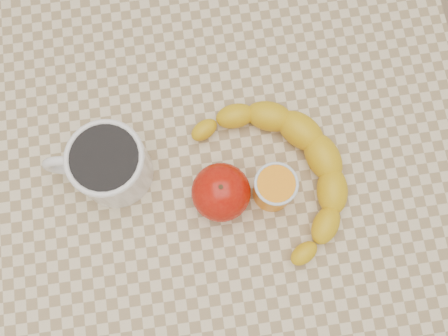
{
  "coord_description": "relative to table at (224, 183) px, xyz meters",
  "views": [
    {
      "loc": [
        -0.03,
        -0.17,
        1.49
      ],
      "look_at": [
        0.0,
        0.0,
        0.77
      ],
      "focal_mm": 40.0,
      "sensor_mm": 36.0,
      "label": 1
    }
  ],
  "objects": [
    {
      "name": "orange_juice_glass",
      "position": [
        0.07,
        -0.04,
        0.12
      ],
      "size": [
        0.06,
        0.06,
        0.07
      ],
      "color": "orange",
      "rests_on": "table"
    },
    {
      "name": "coffee_mug",
      "position": [
        -0.16,
        0.02,
        0.14
      ],
      "size": [
        0.16,
        0.12,
        0.09
      ],
      "color": "white",
      "rests_on": "table"
    },
    {
      "name": "banana",
      "position": [
        0.08,
        -0.02,
        0.11
      ],
      "size": [
        0.42,
        0.45,
        0.05
      ],
      "primitive_type": null,
      "rotation": [
        0.0,
        0.0,
        0.34
      ],
      "color": "yellow",
      "rests_on": "table"
    },
    {
      "name": "table",
      "position": [
        0.0,
        0.0,
        0.0
      ],
      "size": [
        0.8,
        0.8,
        0.75
      ],
      "color": "beige",
      "rests_on": "ground"
    },
    {
      "name": "apple",
      "position": [
        -0.01,
        -0.04,
        0.13
      ],
      "size": [
        0.09,
        0.09,
        0.08
      ],
      "color": "#9E0A05",
      "rests_on": "table"
    },
    {
      "name": "ground",
      "position": [
        0.0,
        0.0,
        -0.66
      ],
      "size": [
        3.0,
        3.0,
        0.0
      ],
      "primitive_type": "plane",
      "color": "tan",
      "rests_on": "ground"
    }
  ]
}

